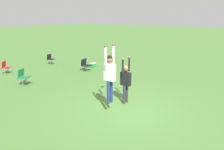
{
  "coord_description": "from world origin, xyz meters",
  "views": [
    {
      "loc": [
        -6.71,
        -4.36,
        3.62
      ],
      "look_at": [
        0.04,
        0.63,
        1.3
      ],
      "focal_mm": 35.0,
      "sensor_mm": 36.0,
      "label": 1
    }
  ],
  "objects_px": {
    "camping_chair_0": "(85,64)",
    "camping_chair_2": "(5,66)",
    "cooler_box": "(93,65)",
    "frisbee": "(117,43)",
    "person_defending": "(126,79)",
    "person_jumping": "(110,72)",
    "camping_chair_3": "(23,76)",
    "camping_chair_1": "(50,58)"
  },
  "relations": [
    {
      "from": "person_jumping",
      "to": "cooler_box",
      "type": "height_order",
      "value": "person_jumping"
    },
    {
      "from": "person_jumping",
      "to": "cooler_box",
      "type": "bearing_deg",
      "value": -43.67
    },
    {
      "from": "person_jumping",
      "to": "camping_chair_3",
      "type": "xyz_separation_m",
      "value": [
        -0.09,
        5.69,
        -1.06
      ]
    },
    {
      "from": "camping_chair_0",
      "to": "camping_chair_1",
      "type": "bearing_deg",
      "value": -94.22
    },
    {
      "from": "camping_chair_3",
      "to": "camping_chair_0",
      "type": "bearing_deg",
      "value": 146.45
    },
    {
      "from": "camping_chair_2",
      "to": "camping_chair_3",
      "type": "relative_size",
      "value": 0.92
    },
    {
      "from": "camping_chair_0",
      "to": "camping_chair_2",
      "type": "distance_m",
      "value": 5.06
    },
    {
      "from": "person_jumping",
      "to": "cooler_box",
      "type": "xyz_separation_m",
      "value": [
        5.06,
        5.29,
        -1.4
      ]
    },
    {
      "from": "person_defending",
      "to": "camping_chair_0",
      "type": "relative_size",
      "value": 2.49
    },
    {
      "from": "person_jumping",
      "to": "camping_chair_1",
      "type": "distance_m",
      "value": 9.62
    },
    {
      "from": "camping_chair_1",
      "to": "camping_chair_2",
      "type": "relative_size",
      "value": 0.97
    },
    {
      "from": "camping_chair_1",
      "to": "camping_chair_2",
      "type": "height_order",
      "value": "camping_chair_2"
    },
    {
      "from": "camping_chair_1",
      "to": "camping_chair_2",
      "type": "xyz_separation_m",
      "value": [
        -3.46,
        0.08,
        0.01
      ]
    },
    {
      "from": "frisbee",
      "to": "cooler_box",
      "type": "height_order",
      "value": "frisbee"
    },
    {
      "from": "person_jumping",
      "to": "frisbee",
      "type": "xyz_separation_m",
      "value": [
        0.7,
        0.18,
        0.98
      ]
    },
    {
      "from": "camping_chair_1",
      "to": "camping_chair_3",
      "type": "distance_m",
      "value": 5.08
    },
    {
      "from": "cooler_box",
      "to": "camping_chair_3",
      "type": "bearing_deg",
      "value": 175.55
    },
    {
      "from": "person_defending",
      "to": "frisbee",
      "type": "height_order",
      "value": "frisbee"
    },
    {
      "from": "person_defending",
      "to": "camping_chair_2",
      "type": "xyz_separation_m",
      "value": [
        -0.52,
        8.75,
        -0.58
      ]
    },
    {
      "from": "camping_chair_2",
      "to": "person_defending",
      "type": "bearing_deg",
      "value": 57.38
    },
    {
      "from": "camping_chair_2",
      "to": "cooler_box",
      "type": "bearing_deg",
      "value": 106.36
    },
    {
      "from": "cooler_box",
      "to": "person_defending",
      "type": "bearing_deg",
      "value": -126.8
    },
    {
      "from": "person_defending",
      "to": "camping_chair_2",
      "type": "bearing_deg",
      "value": -176.55
    },
    {
      "from": "person_jumping",
      "to": "camping_chair_2",
      "type": "distance_m",
      "value": 8.83
    },
    {
      "from": "person_defending",
      "to": "camping_chair_1",
      "type": "relative_size",
      "value": 2.61
    },
    {
      "from": "person_jumping",
      "to": "person_defending",
      "type": "relative_size",
      "value": 1.13
    },
    {
      "from": "person_jumping",
      "to": "camping_chair_0",
      "type": "distance_m",
      "value": 6.69
    },
    {
      "from": "person_defending",
      "to": "camping_chair_3",
      "type": "xyz_separation_m",
      "value": [
        -1.19,
        5.69,
        -0.53
      ]
    },
    {
      "from": "person_defending",
      "to": "camping_chair_2",
      "type": "relative_size",
      "value": 2.54
    },
    {
      "from": "person_jumping",
      "to": "person_defending",
      "type": "distance_m",
      "value": 1.22
    },
    {
      "from": "camping_chair_0",
      "to": "cooler_box",
      "type": "distance_m",
      "value": 0.99
    },
    {
      "from": "camping_chair_1",
      "to": "cooler_box",
      "type": "height_order",
      "value": "camping_chair_1"
    },
    {
      "from": "camping_chair_1",
      "to": "camping_chair_2",
      "type": "bearing_deg",
      "value": -14.8
    },
    {
      "from": "camping_chair_1",
      "to": "camping_chair_3",
      "type": "relative_size",
      "value": 0.89
    },
    {
      "from": "camping_chair_1",
      "to": "camping_chair_3",
      "type": "height_order",
      "value": "camping_chair_3"
    },
    {
      "from": "camping_chair_2",
      "to": "cooler_box",
      "type": "distance_m",
      "value": 5.67
    },
    {
      "from": "person_jumping",
      "to": "camping_chair_2",
      "type": "height_order",
      "value": "person_jumping"
    },
    {
      "from": "frisbee",
      "to": "camping_chair_2",
      "type": "distance_m",
      "value": 8.81
    },
    {
      "from": "camping_chair_3",
      "to": "camping_chair_1",
      "type": "bearing_deg",
      "value": -170.29
    },
    {
      "from": "frisbee",
      "to": "cooler_box",
      "type": "xyz_separation_m",
      "value": [
        4.36,
        5.11,
        -2.38
      ]
    },
    {
      "from": "person_jumping",
      "to": "camping_chair_2",
      "type": "bearing_deg",
      "value": -3.72
    },
    {
      "from": "camping_chair_3",
      "to": "person_jumping",
      "type": "bearing_deg",
      "value": 64.82
    }
  ]
}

